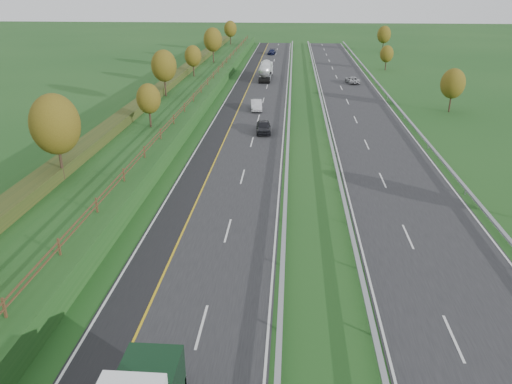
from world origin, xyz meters
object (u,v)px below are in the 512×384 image
Objects in this scene: car_dark_near at (264,127)px; car_silver_mid at (256,105)px; road_tanker at (266,70)px; car_oncoming at (352,80)px; car_small_far at (272,52)px.

car_silver_mid is at bearing 94.14° from car_dark_near.
road_tanker reaches higher than car_dark_near.
car_oncoming is (17.28, -3.59, -1.18)m from road_tanker.
car_small_far is at bearing 90.60° from road_tanker.
car_silver_mid is 1.02× the size of car_oncoming.
car_small_far is at bearing -74.84° from car_oncoming.
car_dark_near reaches higher than car_oncoming.
car_dark_near reaches higher than car_silver_mid.
road_tanker is 40.28m from car_dark_near.
car_dark_near reaches higher than car_small_far.
car_dark_near is 1.01× the size of car_small_far.
car_oncoming is (17.23, 23.95, -0.13)m from car_silver_mid.
car_dark_near is at bearing -88.27° from car_silver_mid.
car_small_far is 46.16m from car_oncoming.
car_silver_mid reaches higher than car_oncoming.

